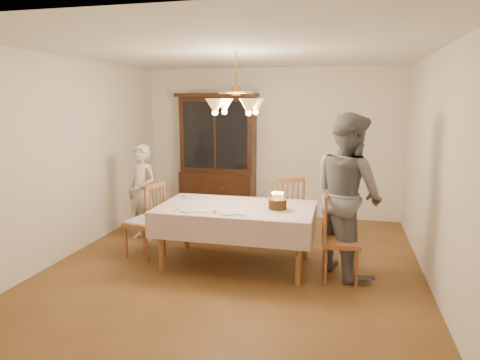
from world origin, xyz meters
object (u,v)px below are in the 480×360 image
(elderly_woman, at_px, (142,193))
(dining_table, at_px, (236,212))
(china_hutch, at_px, (218,158))
(birthday_cake, at_px, (277,205))
(chair_far_side, at_px, (286,214))

(elderly_woman, bearing_deg, dining_table, -0.91)
(china_hutch, height_order, birthday_cake, china_hutch)
(dining_table, distance_m, chair_far_side, 1.08)
(dining_table, xyz_separation_m, chair_far_side, (0.50, 0.93, -0.24))
(chair_far_side, bearing_deg, birthday_cake, -88.73)
(china_hutch, distance_m, birthday_cake, 2.73)
(chair_far_side, height_order, elderly_woman, elderly_woman)
(china_hutch, distance_m, chair_far_side, 2.02)
(elderly_woman, height_order, birthday_cake, elderly_woman)
(dining_table, distance_m, birthday_cake, 0.54)
(birthday_cake, bearing_deg, dining_table, 173.33)
(birthday_cake, bearing_deg, chair_far_side, 91.27)
(elderly_woman, bearing_deg, chair_far_side, 29.11)
(china_hutch, xyz_separation_m, chair_far_side, (1.40, -1.32, -0.60))
(china_hutch, bearing_deg, dining_table, -68.22)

